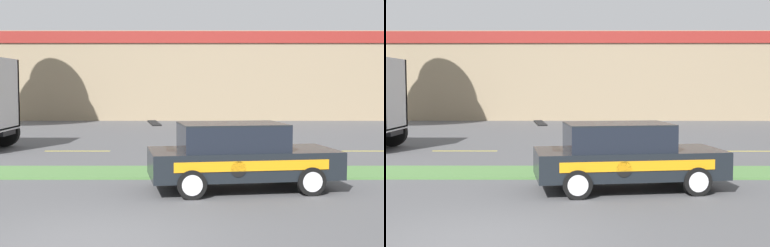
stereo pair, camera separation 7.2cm
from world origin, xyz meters
TOP-DOWN VIEW (x-y plane):
  - ground_plane at (0.00, 0.00)m, footprint 600.00×600.00m
  - grass_verge at (0.00, 6.50)m, footprint 120.00×2.01m
  - centre_line_4 at (-2.70, 11.50)m, footprint 2.40×0.14m
  - centre_line_5 at (2.70, 11.50)m, footprint 2.40×0.14m
  - centre_line_6 at (8.10, 11.50)m, footprint 2.40×0.14m
  - rally_car at (2.61, 4.22)m, footprint 4.52×2.52m
  - store_building_backdrop at (1.64, 34.44)m, footprint 31.27×12.10m

SIDE VIEW (x-z plane):
  - ground_plane at x=0.00m, z-range 0.00..0.00m
  - centre_line_4 at x=-2.70m, z-range 0.00..0.01m
  - centre_line_5 at x=2.70m, z-range 0.00..0.01m
  - centre_line_6 at x=8.10m, z-range 0.00..0.01m
  - grass_verge at x=0.00m, z-range 0.00..0.06m
  - rally_car at x=2.61m, z-range 0.01..1.60m
  - store_building_backdrop at x=1.64m, z-range 0.00..6.14m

